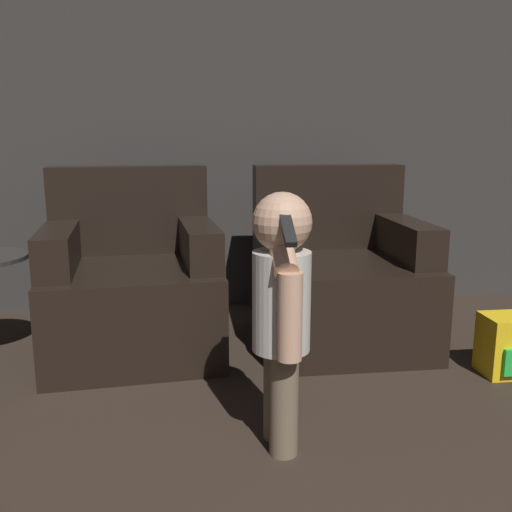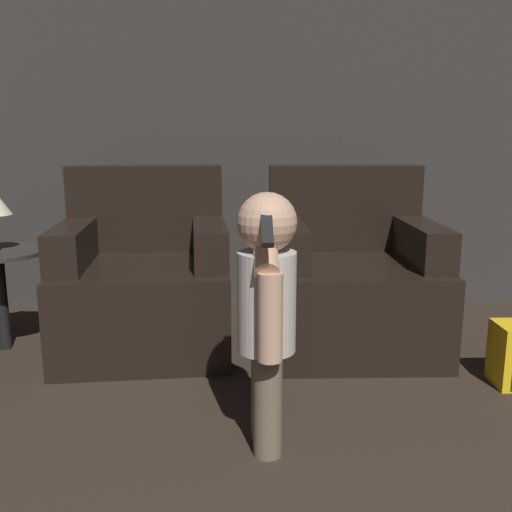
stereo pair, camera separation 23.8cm
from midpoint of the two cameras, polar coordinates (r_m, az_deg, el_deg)
name	(u,v)px [view 1 (the left image)]	position (r m, az deg, el deg)	size (l,w,h in m)	color
wall_back	(282,99)	(3.66, 0.67, 15.39)	(8.40, 0.05, 2.60)	#33302D
armchair_left	(133,287)	(2.99, -14.51, -3.03)	(0.90, 0.90, 0.92)	black
armchair_right	(339,280)	(3.04, 6.06, -2.45)	(0.83, 0.83, 0.92)	black
person_toddler	(282,302)	(1.92, -0.97, -4.67)	(0.20, 0.35, 0.90)	brown
toy_backpack	(512,345)	(2.85, 22.04, -8.32)	(0.27, 0.21, 0.28)	yellow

